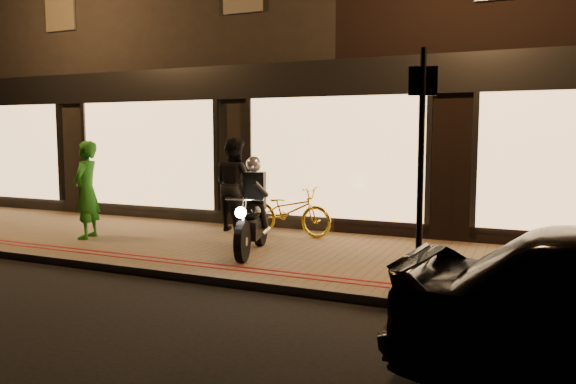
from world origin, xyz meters
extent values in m
plane|color=black|center=(0.00, 0.00, 0.00)|extent=(90.00, 90.00, 0.00)
cube|color=brown|center=(0.00, 2.00, 0.06)|extent=(50.00, 4.00, 0.12)
cube|color=#59544C|center=(0.00, 0.05, 0.06)|extent=(50.00, 0.14, 0.12)
cube|color=maroon|center=(0.00, 0.45, 0.12)|extent=(50.00, 0.06, 0.01)
cube|color=maroon|center=(0.00, 0.65, 0.12)|extent=(50.00, 0.06, 0.01)
cube|color=black|center=(-6.00, 9.00, 4.25)|extent=(12.00, 10.00, 8.50)
cube|color=black|center=(0.00, 3.95, 3.15)|extent=(48.00, 0.12, 0.70)
cube|color=#F9C07C|center=(-9.00, 3.94, 1.61)|extent=(3.60, 0.06, 2.38)
cube|color=#F9C07C|center=(-4.50, 3.94, 1.61)|extent=(3.60, 0.06, 2.38)
cube|color=#F9C07C|center=(0.00, 3.94, 1.61)|extent=(3.60, 0.06, 2.38)
cube|color=#3F331E|center=(-7.00, 3.95, 5.20)|extent=(0.90, 0.06, 1.30)
cylinder|color=black|center=(-0.40, 0.94, 0.44)|extent=(0.28, 0.65, 0.64)
cylinder|color=black|center=(-0.73, 2.20, 0.44)|extent=(0.28, 0.65, 0.64)
cylinder|color=silver|center=(-0.40, 0.94, 0.44)|extent=(0.17, 0.17, 0.14)
cylinder|color=silver|center=(-0.73, 2.20, 0.44)|extent=(0.17, 0.17, 0.14)
cube|color=black|center=(-0.58, 1.62, 0.52)|extent=(0.43, 0.74, 0.30)
ellipsoid|color=black|center=(-0.54, 1.50, 0.82)|extent=(0.44, 0.57, 0.29)
cube|color=black|center=(-0.65, 1.91, 0.82)|extent=(0.35, 0.59, 0.09)
cylinder|color=silver|center=(-0.44, 1.09, 1.07)|extent=(0.59, 0.18, 0.03)
cylinder|color=silver|center=(-0.41, 0.99, 0.74)|extent=(0.13, 0.33, 0.71)
sphere|color=white|center=(-0.38, 0.86, 0.90)|extent=(0.21, 0.21, 0.17)
cylinder|color=silver|center=(-0.57, 2.09, 0.40)|extent=(0.21, 0.55, 0.07)
cube|color=black|center=(-0.62, 1.79, 1.17)|extent=(0.38, 0.30, 0.55)
sphere|color=silver|center=(-0.60, 1.73, 1.58)|extent=(0.32, 0.32, 0.26)
cylinder|color=black|center=(-0.69, 1.44, 1.20)|extent=(0.31, 0.59, 0.34)
cylinder|color=black|center=(-0.38, 1.52, 1.20)|extent=(0.16, 0.61, 0.34)
cylinder|color=black|center=(-0.74, 1.71, 0.72)|extent=(0.24, 0.29, 0.46)
cylinder|color=black|center=(-0.47, 1.78, 0.72)|extent=(0.14, 0.27, 0.46)
cylinder|color=black|center=(2.36, 0.52, 1.62)|extent=(0.10, 0.10, 3.00)
cube|color=black|center=(2.36, 0.52, 2.72)|extent=(0.34, 0.13, 0.35)
imported|color=gold|center=(-0.68, 3.31, 0.60)|extent=(1.87, 0.80, 0.96)
imported|color=#247E21|center=(-4.01, 1.49, 1.03)|extent=(0.62, 0.77, 1.82)
imported|color=black|center=(-1.89, 3.33, 1.06)|extent=(1.13, 1.03, 1.88)
camera|label=1|loc=(3.69, -6.47, 2.09)|focal=35.00mm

